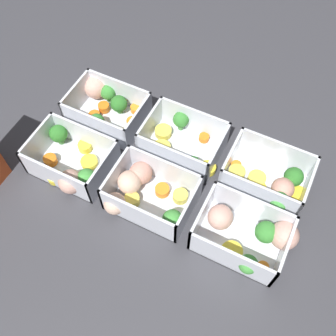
% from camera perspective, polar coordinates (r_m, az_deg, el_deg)
% --- Properties ---
extents(ground_plane, '(4.00, 4.00, 0.00)m').
position_cam_1_polar(ground_plane, '(0.77, 0.00, -0.93)').
color(ground_plane, '#38383D').
extents(container_near_left, '(0.16, 0.12, 0.07)m').
position_cam_1_polar(container_near_left, '(0.76, 14.83, -1.84)').
color(container_near_left, silver).
rests_on(container_near_left, ground_plane).
extents(container_near_center, '(0.16, 0.12, 0.07)m').
position_cam_1_polar(container_near_center, '(0.79, 2.16, 3.78)').
color(container_near_center, silver).
rests_on(container_near_center, ground_plane).
extents(container_near_right, '(0.17, 0.14, 0.07)m').
position_cam_1_polar(container_near_right, '(0.85, -8.99, 9.00)').
color(container_near_right, silver).
rests_on(container_near_right, ground_plane).
extents(container_far_left, '(0.18, 0.13, 0.07)m').
position_cam_1_polar(container_far_left, '(0.70, 11.78, -9.45)').
color(container_far_left, silver).
rests_on(container_far_left, ground_plane).
extents(container_far_center, '(0.16, 0.13, 0.07)m').
position_cam_1_polar(container_far_center, '(0.73, -3.46, -3.61)').
color(container_far_center, silver).
rests_on(container_far_center, ground_plane).
extents(container_far_right, '(0.15, 0.14, 0.07)m').
position_cam_1_polar(container_far_right, '(0.78, -13.80, 0.69)').
color(container_far_right, silver).
rests_on(container_far_right, ground_plane).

